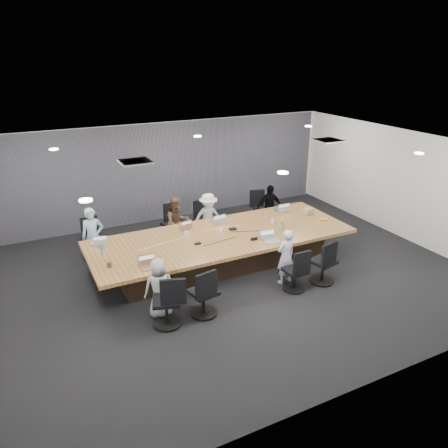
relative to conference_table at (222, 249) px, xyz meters
name	(u,v)px	position (x,y,z in m)	size (l,w,h in m)	color
floor	(232,273)	(0.00, -0.50, -0.40)	(10.00, 8.00, 0.00)	black
ceiling	(233,150)	(0.00, -0.50, 2.40)	(10.00, 8.00, 0.00)	white
wall_back	(168,171)	(0.00, 3.50, 1.00)	(10.00, 2.80, 0.00)	silver
wall_front	(368,308)	(0.00, -4.50, 1.00)	(10.00, 2.80, 0.00)	silver
wall_right	(403,185)	(5.00, -0.50, 1.00)	(8.00, 2.80, 0.00)	silver
curtain	(169,172)	(0.00, 3.42, 1.00)	(9.80, 0.04, 2.80)	#514F5C
conference_table	(222,249)	(0.00, 0.00, 0.00)	(6.00, 2.20, 0.74)	black
chair_0	(92,243)	(-2.63, 1.70, -0.02)	(0.51, 0.51, 0.76)	black
chair_1	(173,227)	(-0.58, 1.70, 0.02)	(0.56, 0.56, 0.83)	black
chair_2	(203,224)	(0.27, 1.70, -0.04)	(0.49, 0.49, 0.72)	black
chair_3	(262,212)	(2.11, 1.70, -0.01)	(0.53, 0.53, 0.79)	black
chair_4	(166,305)	(-1.95, -1.70, 0.02)	(0.57, 0.57, 0.84)	black
chair_5	(204,296)	(-1.22, -1.70, 0.00)	(0.54, 0.54, 0.80)	black
chair_6	(295,274)	(0.83, -1.70, -0.04)	(0.49, 0.49, 0.73)	black
chair_7	(323,265)	(1.56, -1.70, 0.01)	(0.55, 0.55, 0.82)	black
person_0	(93,237)	(-2.63, 1.35, 0.28)	(0.50, 0.33, 1.37)	#8EB3C1
laptop_0	(98,243)	(-2.63, 0.80, 0.35)	(0.30, 0.21, 0.02)	#B2B2B7
person_1	(177,223)	(-0.58, 1.35, 0.26)	(0.64, 0.50, 1.32)	#4C3528
laptop_1	(185,227)	(-0.58, 0.80, 0.35)	(0.29, 0.20, 0.02)	#8C6647
person_2	(208,218)	(0.27, 1.35, 0.25)	(0.84, 0.48, 1.30)	silver
laptop_2	(218,221)	(0.27, 0.80, 0.35)	(0.33, 0.22, 0.02)	#B2B2B7
person_3	(269,207)	(2.11, 1.35, 0.23)	(0.75, 0.31, 1.27)	black
laptop_3	(280,210)	(2.11, 0.80, 0.35)	(0.35, 0.24, 0.02)	#B2B2B7
person_4	(159,288)	(-1.95, -1.35, 0.18)	(0.57, 0.37, 1.17)	#989998
laptop_4	(150,267)	(-1.95, -0.80, 0.35)	(0.35, 0.24, 0.02)	#8C6647
person_6	(286,257)	(0.83, -1.35, 0.21)	(0.45, 0.29, 1.22)	silver
laptop_6	(272,241)	(0.83, -0.80, 0.35)	(0.34, 0.23, 0.02)	#B2B2B7
bottle_green_left	(102,249)	(-2.65, 0.21, 0.45)	(0.06, 0.06, 0.22)	#4C8E64
bottle_green_right	(282,226)	(1.37, -0.38, 0.46)	(0.07, 0.07, 0.23)	#4C8E64
bottle_clear	(186,236)	(-0.83, 0.14, 0.44)	(0.06, 0.06, 0.20)	silver
cup_white_far	(221,231)	(0.01, 0.10, 0.39)	(0.08, 0.08, 0.10)	white
cup_white_near	(273,221)	(1.43, 0.11, 0.39)	(0.08, 0.08, 0.10)	white
mug_brown	(109,265)	(-2.65, -0.42, 0.39)	(0.09, 0.09, 0.10)	brown
mic_left	(198,243)	(-0.69, -0.20, 0.35)	(0.13, 0.09, 0.03)	black
mic_right	(233,229)	(0.37, 0.18, 0.36)	(0.17, 0.11, 0.03)	black
stapler	(254,239)	(0.51, -0.56, 0.37)	(0.16, 0.04, 0.06)	black
canvas_bag	(308,211)	(2.58, 0.23, 0.42)	(0.29, 0.18, 0.15)	tan
snack_packet	(323,219)	(2.65, -0.29, 0.36)	(0.20, 0.13, 0.04)	orange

